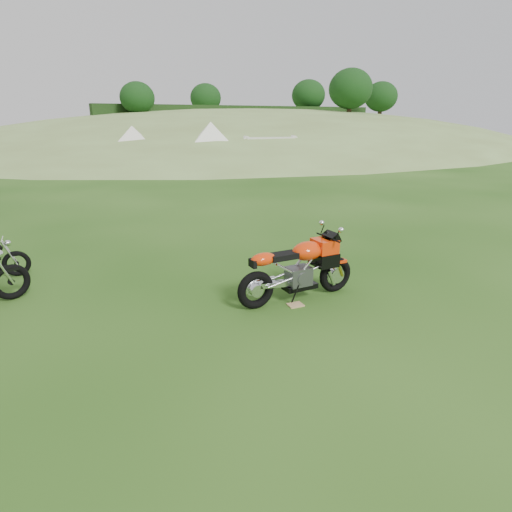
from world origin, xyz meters
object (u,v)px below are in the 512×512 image
tent_right (211,145)px  caravan (268,150)px  plywood_board (295,305)px  tent_mid (133,146)px  sport_motorcycle (298,264)px

tent_right → caravan: (3.63, -1.13, -0.43)m
tent_right → caravan: size_ratio=0.79×
plywood_board → tent_mid: tent_mid is taller
tent_mid → caravan: 8.77m
sport_motorcycle → caravan: caravan is taller
tent_mid → tent_right: 5.03m
tent_mid → caravan: (7.93, -3.73, -0.36)m
tent_mid → caravan: bearing=-6.8°
plywood_board → caravan: 22.68m
sport_motorcycle → tent_mid: bearing=85.1°
tent_mid → plywood_board: bearing=-81.8°
tent_right → sport_motorcycle: bearing=-89.8°
plywood_board → tent_mid: (4.10, 22.93, 1.28)m
tent_mid → tent_right: (4.30, -2.60, 0.07)m
sport_motorcycle → tent_right: size_ratio=0.70×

